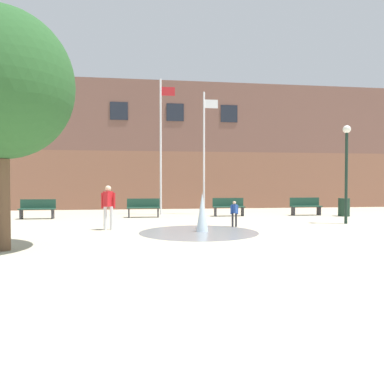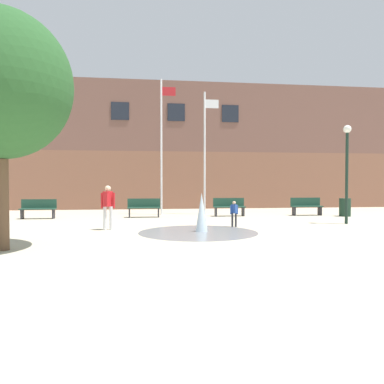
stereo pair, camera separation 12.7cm
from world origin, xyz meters
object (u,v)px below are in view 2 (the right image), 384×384
park_bench_under_left_flagpole (38,208)px  park_bench_near_trashcan (229,207)px  flagpole_right (205,149)px  trash_can (345,207)px  park_bench_far_right (306,206)px  child_in_fountain (234,212)px  flagpole_left (162,143)px  adult_watching (108,204)px  street_tree_foreground (1,85)px  park_bench_under_right_flagpole (144,207)px  lamp_post_right_lane (347,160)px

park_bench_under_left_flagpole → park_bench_near_trashcan: same height
flagpole_right → trash_can: (6.74, -2.14, -3.03)m
park_bench_under_left_flagpole → park_bench_far_right: bearing=0.5°
child_in_fountain → flagpole_left: size_ratio=0.14×
park_bench_under_left_flagpole → adult_watching: (3.62, -4.59, 0.45)m
park_bench_under_left_flagpole → street_tree_foreground: street_tree_foreground is taller
park_bench_far_right → flagpole_right: size_ratio=0.25×
child_in_fountain → adult_watching: size_ratio=0.62×
park_bench_under_right_flagpole → street_tree_foreground: street_tree_foreground is taller
park_bench_under_right_flagpole → lamp_post_right_lane: 9.40m
park_bench_under_left_flagpole → flagpole_left: 6.88m
child_in_fountain → trash_can: 7.53m
child_in_fountain → lamp_post_right_lane: bearing=57.3°
park_bench_near_trashcan → adult_watching: 7.35m
child_in_fountain → flagpole_right: 6.48m
park_bench_under_right_flagpole → trash_can: (10.00, -0.78, -0.03)m
park_bench_under_right_flagpole → child_in_fountain: size_ratio=1.62×
park_bench_near_trashcan → trash_can: size_ratio=1.78×
flagpole_right → lamp_post_right_lane: size_ratio=1.61×
park_bench_under_left_flagpole → adult_watching: 5.87m
park_bench_under_left_flagpole → flagpole_left: flagpole_left is taller
flagpole_left → trash_can: flagpole_left is taller
child_in_fountain → flagpole_right: flagpole_right is taller
park_bench_far_right → flagpole_right: (-5.06, 1.38, 3.00)m
adult_watching → trash_can: bearing=141.9°
park_bench_far_right → lamp_post_right_lane: 4.53m
adult_watching → park_bench_under_left_flagpole: bearing=-109.1°
child_in_fountain → trash_can: size_ratio=1.10×
flagpole_left → street_tree_foreground: (-4.47, -9.84, 0.34)m
park_bench_far_right → lamp_post_right_lane: bearing=-91.3°
street_tree_foreground → park_bench_far_right: bearing=35.6°
park_bench_far_right → street_tree_foreground: street_tree_foreground is taller
park_bench_under_right_flagpole → flagpole_left: size_ratio=0.23×
park_bench_under_left_flagpole → park_bench_under_right_flagpole: size_ratio=1.00×
park_bench_under_left_flagpole → flagpole_left: bearing=14.3°
adult_watching → trash_can: adult_watching is taller
child_in_fountain → street_tree_foreground: bearing=-97.5°
lamp_post_right_lane → trash_can: (1.77, 3.22, -2.17)m
child_in_fountain → park_bench_far_right: bearing=94.2°
trash_can → flagpole_left: bearing=166.7°
park_bench_under_left_flagpole → trash_can: size_ratio=1.78×
park_bench_under_right_flagpole → flagpole_left: bearing=55.0°
adult_watching → street_tree_foreground: size_ratio=0.27×
flagpole_left → lamp_post_right_lane: 9.12m
park_bench_under_right_flagpole → park_bench_far_right: (8.32, -0.01, 0.00)m
adult_watching → lamp_post_right_lane: lamp_post_right_lane is taller
park_bench_far_right → flagpole_left: 8.19m
flagpole_right → lamp_post_right_lane: bearing=-47.2°
adult_watching → lamp_post_right_lane: bearing=127.0°
trash_can → park_bench_under_left_flagpole: bearing=177.5°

